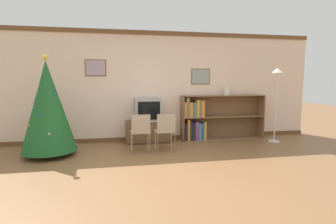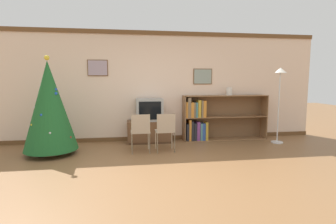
{
  "view_description": "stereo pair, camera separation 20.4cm",
  "coord_description": "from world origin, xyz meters",
  "px_view_note": "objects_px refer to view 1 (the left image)",
  "views": [
    {
      "loc": [
        -0.76,
        -3.94,
        1.5
      ],
      "look_at": [
        0.27,
        1.39,
        0.85
      ],
      "focal_mm": 28.0,
      "sensor_mm": 36.0,
      "label": 1
    },
    {
      "loc": [
        -0.56,
        -3.97,
        1.5
      ],
      "look_at": [
        0.27,
        1.39,
        0.85
      ],
      "focal_mm": 28.0,
      "sensor_mm": 36.0,
      "label": 2
    }
  ],
  "objects_px": {
    "folding_chair_left": "(141,131)",
    "bookshelf": "(207,119)",
    "folding_chair_right": "(166,130)",
    "standing_lamp": "(277,86)",
    "television": "(148,110)",
    "tv_console": "(148,132)",
    "christmas_tree": "(48,106)",
    "vase": "(227,91)"
  },
  "relations": [
    {
      "from": "television",
      "to": "folding_chair_right",
      "type": "distance_m",
      "value": 1.0
    },
    {
      "from": "christmas_tree",
      "to": "vase",
      "type": "height_order",
      "value": "christmas_tree"
    },
    {
      "from": "folding_chair_left",
      "to": "bookshelf",
      "type": "xyz_separation_m",
      "value": [
        1.76,
        0.97,
        0.06
      ]
    },
    {
      "from": "television",
      "to": "folding_chair_right",
      "type": "bearing_deg",
      "value": -73.97
    },
    {
      "from": "folding_chair_right",
      "to": "standing_lamp",
      "type": "xyz_separation_m",
      "value": [
        2.79,
        0.4,
        0.91
      ]
    },
    {
      "from": "folding_chair_right",
      "to": "vase",
      "type": "relative_size",
      "value": 4.18
    },
    {
      "from": "television",
      "to": "folding_chair_left",
      "type": "distance_m",
      "value": 1.0
    },
    {
      "from": "bookshelf",
      "to": "christmas_tree",
      "type": "bearing_deg",
      "value": -167.59
    },
    {
      "from": "tv_console",
      "to": "vase",
      "type": "bearing_deg",
      "value": 2.32
    },
    {
      "from": "tv_console",
      "to": "folding_chair_left",
      "type": "bearing_deg",
      "value": -105.98
    },
    {
      "from": "bookshelf",
      "to": "standing_lamp",
      "type": "bearing_deg",
      "value": -20.0
    },
    {
      "from": "christmas_tree",
      "to": "bookshelf",
      "type": "relative_size",
      "value": 0.93
    },
    {
      "from": "tv_console",
      "to": "folding_chair_right",
      "type": "distance_m",
      "value": 0.97
    },
    {
      "from": "bookshelf",
      "to": "vase",
      "type": "relative_size",
      "value": 11.01
    },
    {
      "from": "christmas_tree",
      "to": "television",
      "type": "xyz_separation_m",
      "value": [
        2.07,
        0.73,
        -0.19
      ]
    },
    {
      "from": "christmas_tree",
      "to": "folding_chair_left",
      "type": "bearing_deg",
      "value": -5.67
    },
    {
      "from": "folding_chair_right",
      "to": "vase",
      "type": "height_order",
      "value": "vase"
    },
    {
      "from": "folding_chair_right",
      "to": "bookshelf",
      "type": "relative_size",
      "value": 0.38
    },
    {
      "from": "vase",
      "to": "standing_lamp",
      "type": "bearing_deg",
      "value": -30.26
    },
    {
      "from": "television",
      "to": "folding_chair_right",
      "type": "height_order",
      "value": "television"
    },
    {
      "from": "folding_chair_left",
      "to": "standing_lamp",
      "type": "xyz_separation_m",
      "value": [
        3.32,
        0.4,
        0.91
      ]
    },
    {
      "from": "television",
      "to": "bookshelf",
      "type": "relative_size",
      "value": 0.29
    },
    {
      "from": "folding_chair_right",
      "to": "standing_lamp",
      "type": "relative_size",
      "value": 0.46
    },
    {
      "from": "christmas_tree",
      "to": "bookshelf",
      "type": "xyz_separation_m",
      "value": [
        3.57,
        0.79,
        -0.46
      ]
    },
    {
      "from": "folding_chair_left",
      "to": "folding_chair_right",
      "type": "relative_size",
      "value": 1.0
    },
    {
      "from": "tv_console",
      "to": "bookshelf",
      "type": "height_order",
      "value": "bookshelf"
    },
    {
      "from": "standing_lamp",
      "to": "vase",
      "type": "bearing_deg",
      "value": 149.74
    },
    {
      "from": "tv_console",
      "to": "folding_chair_left",
      "type": "distance_m",
      "value": 0.97
    },
    {
      "from": "television",
      "to": "standing_lamp",
      "type": "xyz_separation_m",
      "value": [
        3.05,
        -0.51,
        0.58
      ]
    },
    {
      "from": "folding_chair_right",
      "to": "christmas_tree",
      "type": "bearing_deg",
      "value": 175.59
    },
    {
      "from": "tv_console",
      "to": "bookshelf",
      "type": "distance_m",
      "value": 1.53
    },
    {
      "from": "folding_chair_left",
      "to": "standing_lamp",
      "type": "height_order",
      "value": "standing_lamp"
    },
    {
      "from": "christmas_tree",
      "to": "standing_lamp",
      "type": "height_order",
      "value": "christmas_tree"
    },
    {
      "from": "christmas_tree",
      "to": "vase",
      "type": "bearing_deg",
      "value": 11.2
    },
    {
      "from": "folding_chair_right",
      "to": "bookshelf",
      "type": "bearing_deg",
      "value": 37.84
    },
    {
      "from": "folding_chair_left",
      "to": "television",
      "type": "bearing_deg",
      "value": 73.97
    },
    {
      "from": "television",
      "to": "folding_chair_left",
      "type": "xyz_separation_m",
      "value": [
        -0.26,
        -0.91,
        -0.33
      ]
    },
    {
      "from": "folding_chair_left",
      "to": "vase",
      "type": "bearing_deg",
      "value": 23.34
    },
    {
      "from": "tv_console",
      "to": "folding_chair_right",
      "type": "relative_size",
      "value": 1.3
    },
    {
      "from": "folding_chair_right",
      "to": "vase",
      "type": "bearing_deg",
      "value": 29.16
    },
    {
      "from": "christmas_tree",
      "to": "folding_chair_right",
      "type": "height_order",
      "value": "christmas_tree"
    },
    {
      "from": "christmas_tree",
      "to": "folding_chair_right",
      "type": "relative_size",
      "value": 2.43
    }
  ]
}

